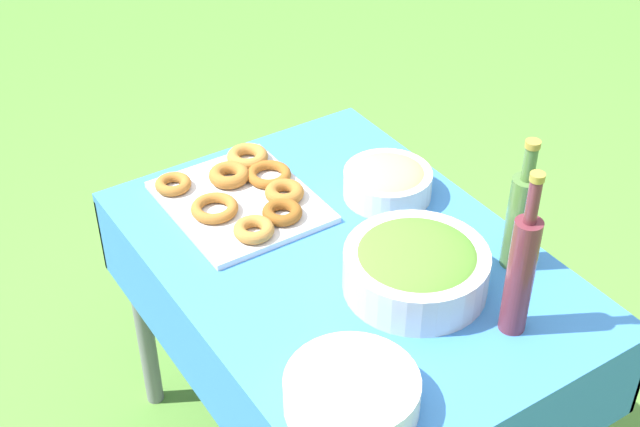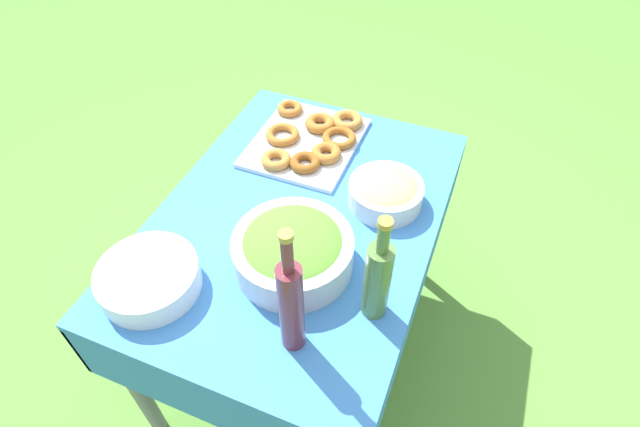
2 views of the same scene
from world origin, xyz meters
TOP-DOWN VIEW (x-y plane):
  - picnic_table at (0.00, 0.00)m, footprint 1.12×0.80m
  - salad_bowl at (-0.17, -0.06)m, footprint 0.32×0.32m
  - pasta_bowl at (0.15, -0.22)m, footprint 0.22×0.22m
  - donut_platter at (0.32, 0.09)m, footprint 0.41×0.35m
  - plate_stack at (-0.38, 0.25)m, footprint 0.26×0.26m
  - olive_oil_bottle at (-0.23, -0.31)m, footprint 0.06×0.06m
  - wine_bottle at (-0.38, -0.16)m, footprint 0.06×0.06m

SIDE VIEW (x-z plane):
  - picnic_table at x=0.00m, z-range 0.26..1.01m
  - donut_platter at x=0.32m, z-range 0.74..0.79m
  - plate_stack at x=-0.38m, z-range 0.75..0.82m
  - pasta_bowl at x=0.15m, z-range 0.74..0.84m
  - salad_bowl at x=-0.17m, z-range 0.75..0.87m
  - olive_oil_bottle at x=-0.23m, z-range 0.71..1.04m
  - wine_bottle at x=-0.38m, z-range 0.70..1.09m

